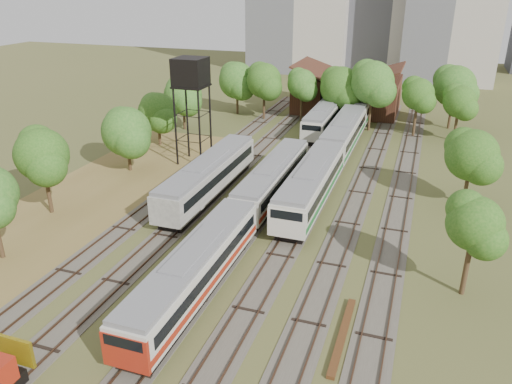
% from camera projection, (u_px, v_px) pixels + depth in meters
% --- Properties ---
extents(ground, '(240.00, 240.00, 0.00)m').
position_uv_depth(ground, '(199.00, 335.00, 30.09)').
color(ground, '#475123').
rests_on(ground, ground).
extents(dry_grass_patch, '(14.00, 60.00, 0.04)m').
position_uv_depth(dry_grass_patch, '(47.00, 231.00, 42.44)').
color(dry_grass_patch, brown).
rests_on(dry_grass_patch, ground).
extents(tracks, '(24.60, 80.00, 0.19)m').
position_uv_depth(tracks, '(295.00, 184.00, 51.99)').
color(tracks, '#4C473D').
rests_on(tracks, ground).
extents(railcar_red_set, '(2.80, 34.57, 3.46)m').
position_uv_depth(railcar_red_set, '(241.00, 216.00, 40.88)').
color(railcar_red_set, black).
rests_on(railcar_red_set, ground).
extents(railcar_green_set, '(3.13, 52.08, 3.87)m').
position_uv_depth(railcar_green_set, '(344.00, 134.00, 61.64)').
color(railcar_green_set, black).
rests_on(railcar_green_set, ground).
extents(railcar_rear, '(2.92, 16.08, 3.61)m').
position_uv_depth(railcar_rear, '(324.00, 118.00, 69.37)').
color(railcar_rear, black).
rests_on(railcar_rear, ground).
extents(old_grey_coach, '(2.99, 18.00, 3.70)m').
position_uv_depth(old_grey_coach, '(209.00, 176.00, 48.65)').
color(old_grey_coach, black).
rests_on(old_grey_coach, ground).
extents(water_tower, '(3.46, 3.46, 11.94)m').
position_uv_depth(water_tower, '(191.00, 75.00, 54.48)').
color(water_tower, black).
rests_on(water_tower, ground).
extents(rail_pile_far, '(0.46, 7.39, 0.24)m').
position_uv_depth(rail_pile_far, '(342.00, 335.00, 29.85)').
color(rail_pile_far, '#573319').
rests_on(rail_pile_far, ground).
extents(maintenance_shed, '(16.45, 11.55, 7.58)m').
position_uv_depth(maintenance_shed, '(347.00, 93.00, 79.61)').
color(maintenance_shed, '#3D2116').
rests_on(maintenance_shed, ground).
extents(tree_band_left, '(7.57, 53.50, 8.26)m').
position_uv_depth(tree_band_left, '(109.00, 132.00, 52.17)').
color(tree_band_left, '#382616').
rests_on(tree_band_left, ground).
extents(tree_band_far, '(37.35, 10.58, 9.65)m').
position_uv_depth(tree_band_far, '(339.00, 84.00, 71.44)').
color(tree_band_far, '#382616').
rests_on(tree_band_far, ground).
extents(tree_band_right, '(5.01, 40.84, 7.30)m').
position_uv_depth(tree_band_right, '(467.00, 143.00, 48.53)').
color(tree_band_right, '#382616').
rests_on(tree_band_right, ground).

